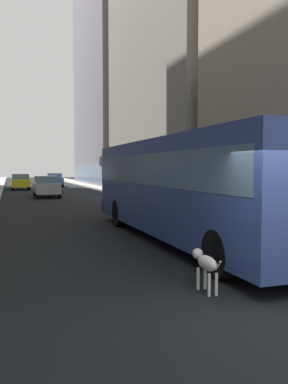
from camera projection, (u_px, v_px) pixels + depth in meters
The scene contains 9 objects.
ground_plane at pixel (51, 191), 39.24m from camera, with size 120.00×120.00×0.00m, color black.
sidewalk_right at pixel (108, 189), 41.06m from camera, with size 2.40×110.00×0.15m, color #ADA89E.
building_right_mid at pixel (197, 38), 34.86m from camera, with size 11.03×19.84×27.26m.
building_right_far at pixel (127, 57), 55.26m from camera, with size 11.66×20.79×35.10m.
transit_bus at pixel (185, 182), 12.15m from camera, with size 2.78×11.53×3.05m.
car_yellow_taxi at pixel (20, 182), 41.22m from camera, with size 1.79×4.23×1.62m.
car_silver_sedan at pixel (46, 186), 30.52m from camera, with size 1.77×4.33×1.62m.
car_blue_hatchback at pixel (54, 180), 47.97m from camera, with size 1.81×4.63×1.62m.
dalmatian_dog at pixel (205, 263), 7.13m from camera, with size 0.22×0.96×0.72m.
Camera 1 is at (-3.85, -5.05, 2.21)m, focal length 37.35 mm.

